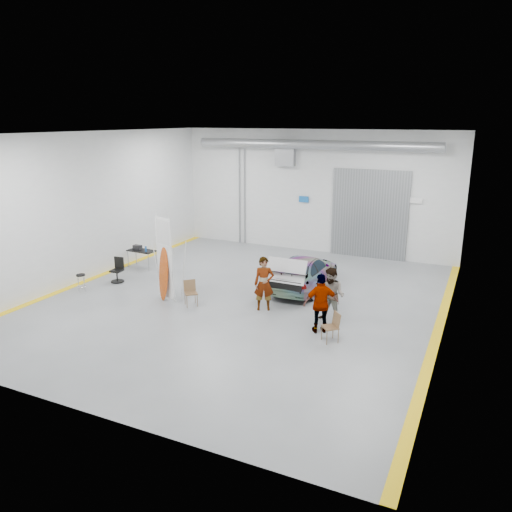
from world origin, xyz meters
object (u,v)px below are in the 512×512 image
at_px(person_c, 321,304).
at_px(folding_chair_near, 191,298).
at_px(sedan_car, 304,272).
at_px(person_a, 264,284).
at_px(shop_stool, 81,283).
at_px(surfboard_display, 166,266).
at_px(folding_chair_far, 330,333).
at_px(office_chair, 118,271).
at_px(work_table, 141,250).
at_px(person_b, 332,295).

xyz_separation_m(person_c, folding_chair_near, (-4.91, 0.26, -0.67)).
distance_m(sedan_car, person_c, 4.33).
relative_size(person_c, folding_chair_near, 2.10).
distance_m(person_a, shop_stool, 7.30).
bearing_deg(shop_stool, folding_chair_near, 6.73).
bearing_deg(folding_chair_near, sedan_car, 6.73).
xyz_separation_m(person_a, folding_chair_near, (-2.52, -0.74, -0.67)).
relative_size(sedan_car, person_a, 2.31).
relative_size(surfboard_display, folding_chair_far, 3.61).
bearing_deg(shop_stool, office_chair, 73.13).
distance_m(folding_chair_near, work_table, 5.56).
bearing_deg(person_b, office_chair, -172.57).
relative_size(person_a, folding_chair_far, 2.09).
distance_m(surfboard_display, office_chair, 3.36).
distance_m(person_c, folding_chair_far, 0.98).
relative_size(person_a, person_b, 1.04).
height_order(sedan_car, office_chair, sedan_car).
bearing_deg(sedan_car, person_c, 114.98).
distance_m(person_a, folding_chair_near, 2.71).
bearing_deg(person_c, person_a, -55.41).
distance_m(person_b, shop_stool, 9.70).
height_order(person_c, folding_chair_far, person_c).
xyz_separation_m(surfboard_display, shop_stool, (-3.57, -0.60, -0.98)).
relative_size(sedan_car, folding_chair_far, 4.83).
bearing_deg(surfboard_display, person_b, 25.55).
height_order(person_a, person_c, person_c).
xyz_separation_m(sedan_car, folding_chair_near, (-2.98, -3.60, -0.35)).
relative_size(person_a, office_chair, 1.90).
height_order(sedan_car, work_table, sedan_car).
distance_m(sedan_car, shop_stool, 8.68).
height_order(work_table, office_chair, work_table).
bearing_deg(shop_stool, sedan_car, 28.58).
bearing_deg(office_chair, person_a, -8.37).
xyz_separation_m(sedan_car, person_b, (1.98, -2.88, 0.28)).
xyz_separation_m(person_a, person_b, (2.44, -0.02, -0.04)).
bearing_deg(person_b, folding_chair_far, -64.77).
bearing_deg(sedan_car, work_table, 2.18).
bearing_deg(person_a, office_chair, 152.27).
xyz_separation_m(work_table, office_chair, (0.43, -2.08, -0.36)).
height_order(shop_stool, work_table, work_table).
height_order(sedan_car, person_b, person_b).
bearing_deg(shop_stool, surfboard_display, 9.57).
bearing_deg(folding_chair_far, office_chair, -142.67).
bearing_deg(office_chair, folding_chair_far, -16.74).
bearing_deg(person_b, surfboard_display, -164.42).
relative_size(surfboard_display, shop_stool, 4.71).
relative_size(sedan_car, folding_chair_near, 4.85).
distance_m(folding_chair_near, shop_stool, 4.67).
bearing_deg(folding_chair_far, person_b, 153.97).
relative_size(folding_chair_near, work_table, 0.69).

